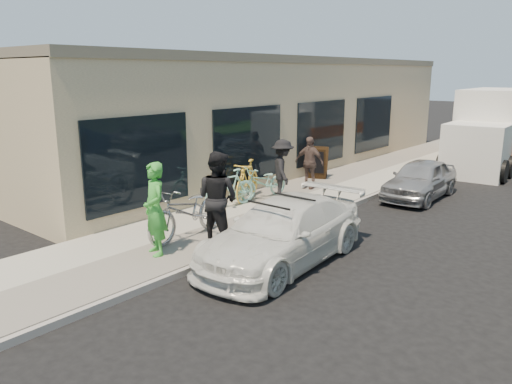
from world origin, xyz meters
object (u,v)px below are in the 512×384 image
Objects in this scene: sandwich_board at (317,163)px; sedan_silver at (420,179)px; bystander_b at (309,163)px; man_standing at (218,198)px; bystander_a at (283,170)px; bike_rack at (242,179)px; cruiser_bike_c at (247,180)px; tandem_bike at (188,211)px; woman_rider at (155,209)px; moving_truck at (493,133)px; sedan_white at (283,232)px; cruiser_bike_a at (230,189)px; cruiser_bike_b at (263,182)px.

sandwich_board is 3.55m from sedan_silver.
sandwich_board is 1.53m from bystander_b.
bystander_a is at bearing -78.96° from man_standing.
sedan_silver is 3.35m from bystander_b.
bystander_a is 1.69m from bystander_b.
cruiser_bike_c reaches higher than bike_rack.
tandem_bike is 1.24× the size of woman_rider.
bystander_a is (-2.88, -9.91, -0.34)m from moving_truck.
cruiser_bike_a is (-3.29, 2.00, 0.03)m from sedan_white.
woman_rider is at bearing -93.16° from cruiser_bike_c.
woman_rider is (-1.98, -1.55, 0.45)m from sedan_white.
bike_rack is 0.61m from cruiser_bike_b.
sedan_silver is at bearing 62.28° from cruiser_bike_a.
bike_rack is at bearing 137.94° from sedan_white.
woman_rider is at bearing -68.93° from bike_rack.
cruiser_bike_b is (-1.73, 3.63, -0.52)m from man_standing.
cruiser_bike_b is at bearing 130.88° from sedan_white.
cruiser_bike_a is at bearing 145.54° from sedan_white.
sedan_white is at bearing 59.01° from woman_rider.
sedan_silver is 0.54× the size of moving_truck.
bystander_a is at bearing -109.57° from moving_truck.
moving_truck is at bearing 60.83° from bystander_b.
man_standing reaches higher than bike_rack.
woman_rider is (1.55, -8.19, 0.39)m from sandwich_board.
moving_truck reaches higher than bystander_a.
woman_rider reaches higher than sedan_silver.
sedan_white is 1.28× the size of sedan_silver.
bystander_a reaches higher than sedan_white.
sandwich_board is at bearing 99.94° from cruiser_bike_a.
man_standing is at bearing -172.47° from sedan_white.
sandwich_board is 4.64m from cruiser_bike_a.
cruiser_bike_b is at bearing 32.07° from bike_rack.
sedan_white is 0.69× the size of moving_truck.
cruiser_bike_b is (0.51, 0.32, -0.06)m from bike_rack.
sedan_silver is 4.23m from bystander_a.
moving_truck is 12.01m from cruiser_bike_a.
woman_rider is 1.36m from man_standing.
tandem_bike is 1.18m from woman_rider.
woman_rider is (0.26, -1.10, 0.32)m from tandem_bike.
bystander_a is (0.52, 0.23, 0.40)m from cruiser_bike_b.
sedan_white is at bearing -38.96° from bike_rack.
bike_rack is 0.48× the size of cruiser_bike_c.
bystander_b reaches higher than cruiser_bike_c.
man_standing is 3.86m from cruiser_bike_c.
bystander_b reaches higher than sedan_white.
bike_rack is at bearing -62.20° from man_standing.
bystander_b is (0.81, 2.22, 0.28)m from bike_rack.
cruiser_bike_b is 0.96× the size of cruiser_bike_c.
sedan_white is 6.03m from bystander_b.
sandwich_board reaches higher than cruiser_bike_a.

